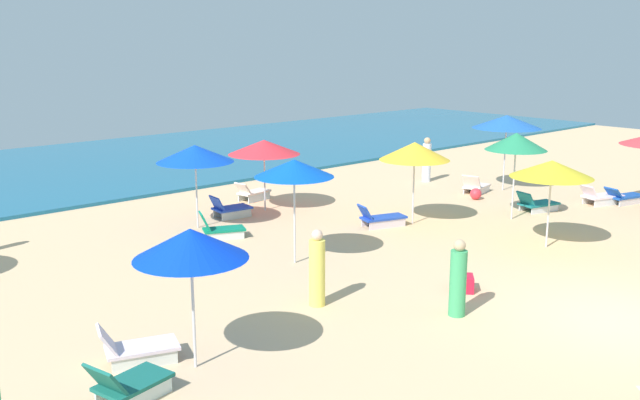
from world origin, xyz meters
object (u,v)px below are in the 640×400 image
Objects in this scene: umbrella_8 at (516,142)px; lounge_chair_8_0 at (536,204)px; lounge_chair_7_0 at (136,348)px; umbrella_9 at (415,151)px; lounge_chair_4_0 at (220,229)px; lounge_chair_7_1 at (128,384)px; umbrella_1 at (264,147)px; lounge_chair_5_0 at (600,196)px; umbrella_4 at (195,154)px; lounge_chair_9_0 at (381,218)px; cooler_box_0 at (466,283)px; lounge_chair_1_1 at (252,193)px; beachgoer_4 at (317,270)px; umbrella_2 at (507,122)px; lounge_chair_5_1 at (624,197)px; lounge_chair_1_0 at (229,209)px; umbrella_7 at (191,244)px; beachgoer_2 at (458,280)px; umbrella_0 at (294,168)px; umbrella_3 at (552,169)px; beach_ball_1 at (476,194)px; beachgoer_1 at (427,161)px; lounge_chair_2_0 at (475,186)px.

lounge_chair_8_0 is at bearing 1.88° from umbrella_8.
lounge_chair_7_0 is 11.24m from umbrella_9.
lounge_chair_7_0 is at bearing -164.09° from umbrella_9.
lounge_chair_4_0 is 1.00× the size of lounge_chair_7_1.
umbrella_1 is 11.28m from lounge_chair_5_0.
umbrella_4 is 5.70m from lounge_chair_9_0.
lounge_chair_5_0 reaches higher than cooler_box_0.
lounge_chair_1_1 is 0.81× the size of beachgoer_4.
lounge_chair_9_0 is at bearing -175.44° from umbrella_2.
lounge_chair_9_0 is (-8.22, 3.39, 0.02)m from lounge_chair_5_1.
umbrella_7 is at bearing 148.45° from lounge_chair_1_0.
beachgoer_2 reaches higher than lounge_chair_1_0.
umbrella_1 is at bearing 60.00° from umbrella_0.
lounge_chair_7_1 reaches higher than lounge_chair_7_0.
lounge_chair_8_0 is at bearing -94.05° from lounge_chair_9_0.
lounge_chair_1_1 is 6.23m from umbrella_9.
umbrella_3 is 5.91× the size of beach_ball_1.
umbrella_9 is (5.05, -3.88, -0.00)m from umbrella_4.
beach_ball_1 is at bearing -139.18° from lounge_chair_1_1.
beachgoer_1 is at bearing 2.83° from lounge_chair_8_0.
lounge_chair_9_0 is at bearing 82.95° from lounge_chair_8_0.
beachgoer_1 reaches higher than lounge_chair_5_1.
beachgoer_4 is (-13.80, -0.08, 0.52)m from lounge_chair_5_1.
umbrella_4 is at bearing 134.86° from beachgoer_4.
beachgoer_1 is 3.45m from beach_ball_1.
umbrella_9 is at bearing 82.28° from beachgoer_4.
lounge_chair_5_1 is at bearing -16.25° from umbrella_8.
lounge_chair_1_0 reaches higher than lounge_chair_2_0.
lounge_chair_9_0 is (9.66, 3.42, -0.01)m from lounge_chair_7_0.
umbrella_9 is 7.39m from beachgoer_4.
cooler_box_0 is at bearing -98.26° from umbrella_1.
lounge_chair_5_0 is 1.09× the size of lounge_chair_7_0.
umbrella_3 is 1.36× the size of beachgoer_1.
beachgoer_1 is at bearing -43.34° from lounge_chair_9_0.
lounge_chair_2_0 is 0.54× the size of umbrella_9.
umbrella_7 is (-4.91, -3.26, -0.21)m from umbrella_0.
umbrella_7 is 1.67× the size of lounge_chair_7_0.
lounge_chair_2_0 is 0.84× the size of beachgoer_2.
beachgoer_1 is 1.08× the size of beachgoer_2.
umbrella_8 is at bearing -142.43° from umbrella_2.
lounge_chair_7_0 is (-15.55, -4.35, 0.01)m from lounge_chair_2_0.
lounge_chair_7_1 is (-6.32, -8.04, -1.90)m from umbrella_4.
lounge_chair_8_0 is (9.17, -5.50, -1.94)m from umbrella_4.
umbrella_1 is 11.27m from lounge_chair_7_0.
lounge_chair_8_0 is 3.69× the size of beach_ball_1.
lounge_chair_7_0 is at bearing 142.63° from lounge_chair_1_0.
lounge_chair_7_0 is (-6.98, -7.29, -0.01)m from lounge_chair_1_0.
lounge_chair_1_1 is 0.91× the size of lounge_chair_7_0.
lounge_chair_5_1 reaches higher than cooler_box_0.
lounge_chair_5_1 is 1.09× the size of lounge_chair_8_0.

